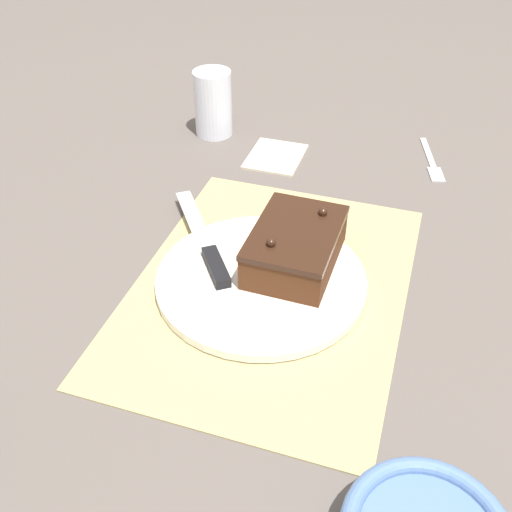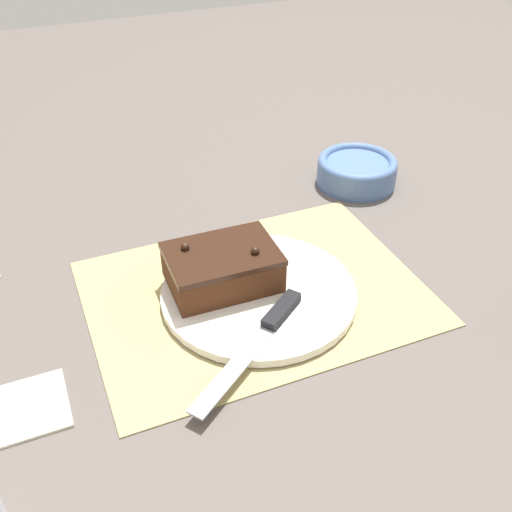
{
  "view_description": "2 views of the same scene",
  "coord_description": "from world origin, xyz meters",
  "px_view_note": "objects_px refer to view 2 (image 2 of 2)",
  "views": [
    {
      "loc": [
        -0.55,
        -0.16,
        0.52
      ],
      "look_at": [
        -0.02,
        0.01,
        0.07
      ],
      "focal_mm": 42.0,
      "sensor_mm": 36.0,
      "label": 1
    },
    {
      "loc": [
        0.25,
        0.6,
        0.54
      ],
      "look_at": [
        -0.0,
        -0.0,
        0.06
      ],
      "focal_mm": 42.0,
      "sensor_mm": 36.0,
      "label": 2
    }
  ],
  "objects_px": {
    "chocolate_cake": "(222,267)",
    "small_bowl": "(357,170)",
    "cake_plate": "(259,293)",
    "serving_knife": "(266,329)"
  },
  "relations": [
    {
      "from": "chocolate_cake",
      "to": "small_bowl",
      "type": "xyz_separation_m",
      "value": [
        -0.33,
        -0.2,
        -0.02
      ]
    },
    {
      "from": "small_bowl",
      "to": "cake_plate",
      "type": "bearing_deg",
      "value": 38.57
    },
    {
      "from": "chocolate_cake",
      "to": "cake_plate",
      "type": "bearing_deg",
      "value": 140.5
    },
    {
      "from": "chocolate_cake",
      "to": "serving_knife",
      "type": "xyz_separation_m",
      "value": [
        -0.02,
        0.11,
        -0.02
      ]
    },
    {
      "from": "cake_plate",
      "to": "small_bowl",
      "type": "bearing_deg",
      "value": -141.43
    },
    {
      "from": "serving_knife",
      "to": "small_bowl",
      "type": "distance_m",
      "value": 0.44
    },
    {
      "from": "cake_plate",
      "to": "serving_knife",
      "type": "xyz_separation_m",
      "value": [
        0.02,
        0.08,
        0.01
      ]
    },
    {
      "from": "cake_plate",
      "to": "small_bowl",
      "type": "xyz_separation_m",
      "value": [
        -0.29,
        -0.23,
        0.02
      ]
    },
    {
      "from": "cake_plate",
      "to": "small_bowl",
      "type": "height_order",
      "value": "small_bowl"
    },
    {
      "from": "chocolate_cake",
      "to": "small_bowl",
      "type": "bearing_deg",
      "value": -149.09
    }
  ]
}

